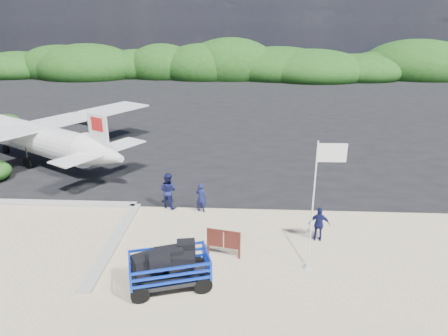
# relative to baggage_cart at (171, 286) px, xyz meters

# --- Properties ---
(ground) EXTENTS (160.00, 160.00, 0.00)m
(ground) POSITION_rel_baggage_cart_xyz_m (1.56, 1.40, 0.00)
(ground) COLOR beige
(asphalt_apron) EXTENTS (90.00, 50.00, 0.04)m
(asphalt_apron) POSITION_rel_baggage_cart_xyz_m (1.56, 31.40, 0.00)
(asphalt_apron) COLOR #B2B2B2
(asphalt_apron) RESTS_ON ground
(lagoon) EXTENTS (9.00, 7.00, 0.40)m
(lagoon) POSITION_rel_baggage_cart_xyz_m (-7.44, 2.90, 0.00)
(lagoon) COLOR #B2B2B2
(lagoon) RESTS_ON ground
(vegetation_band) EXTENTS (124.00, 8.00, 4.40)m
(vegetation_band) POSITION_rel_baggage_cart_xyz_m (1.56, 56.40, 0.00)
(vegetation_band) COLOR #B2B2B2
(vegetation_band) RESTS_ON ground
(baggage_cart) EXTENTS (3.39, 2.52, 1.51)m
(baggage_cart) POSITION_rel_baggage_cart_xyz_m (0.00, 0.00, 0.00)
(baggage_cart) COLOR #0E33D2
(baggage_cart) RESTS_ON ground
(flagpole) EXTENTS (1.03, 0.45, 5.11)m
(flagpole) POSITION_rel_baggage_cart_xyz_m (5.07, 1.39, 0.00)
(flagpole) COLOR white
(flagpole) RESTS_ON ground
(signboard) EXTENTS (1.47, 0.46, 1.21)m
(signboard) POSITION_rel_baggage_cart_xyz_m (1.80, 2.06, 0.00)
(signboard) COLOR maroon
(signboard) RESTS_ON ground
(crew_a) EXTENTS (0.64, 0.52, 1.52)m
(crew_a) POSITION_rel_baggage_cart_xyz_m (0.48, 6.02, 0.76)
(crew_a) COLOR #151A50
(crew_a) RESTS_ON ground
(crew_b) EXTENTS (1.12, 1.02, 1.86)m
(crew_b) POSITION_rel_baggage_cart_xyz_m (-1.22, 6.40, 0.93)
(crew_b) COLOR #151A50
(crew_b) RESTS_ON ground
(crew_c) EXTENTS (0.95, 0.48, 1.55)m
(crew_c) POSITION_rel_baggage_cart_xyz_m (5.82, 3.53, 0.78)
(crew_c) COLOR #151A50
(crew_c) RESTS_ON ground
(aircraft_large) EXTENTS (24.22, 24.22, 5.29)m
(aircraft_large) POSITION_rel_baggage_cart_xyz_m (14.91, 28.91, 0.00)
(aircraft_large) COLOR #B2B2B2
(aircraft_large) RESTS_ON ground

